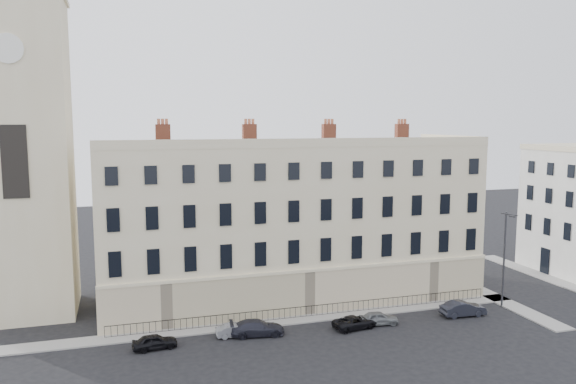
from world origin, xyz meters
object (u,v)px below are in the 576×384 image
Objects in this scene: car_a at (155,342)px; car_f at (463,309)px; car_e at (379,318)px; streetlamp at (505,255)px; car_d at (355,322)px; car_b at (236,330)px; car_c at (257,328)px.

car_a is 26.81m from car_f.
car_e is 0.37× the size of streetlamp.
car_f reaches higher than car_d.
car_e is (18.65, -0.26, -0.00)m from car_a.
car_a is 0.88× the size of car_d.
streetlamp is (25.37, -0.05, 4.46)m from car_b.
car_d is at bearing 92.62° from car_f.
car_a is at bearing 97.55° from car_b.
car_b is 1.73m from car_c.
car_b is 0.79× the size of car_f.
car_b is 0.84× the size of car_d.
car_d is at bearing -94.79° from car_b.
car_a reaches higher than car_b.
car_f is at bearing -85.62° from car_c.
car_d is at bearing -97.07° from car_a.
car_a is 0.83× the size of car_f.
car_f is (10.46, 0.00, 0.13)m from car_d.
streetlamp reaches higher than car_f.
car_e is at bearing -96.25° from car_a.
streetlamp is (23.67, 0.21, 4.35)m from car_c.
car_d is (9.93, -1.12, 0.01)m from car_b.
car_e is (12.23, -0.92, 0.04)m from car_b.
car_d is at bearing 164.61° from streetlamp.
car_c is (1.70, -0.26, 0.11)m from car_b.
car_d is 0.95× the size of car_f.
car_d is at bearing 103.03° from car_e.
car_f is (26.80, -0.46, 0.09)m from car_a.
car_e is (2.30, 0.20, 0.04)m from car_d.
car_d is 1.14× the size of car_e.
car_a is at bearing 97.24° from car_e.
car_a is 8.13m from car_c.
car_f reaches higher than car_e.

